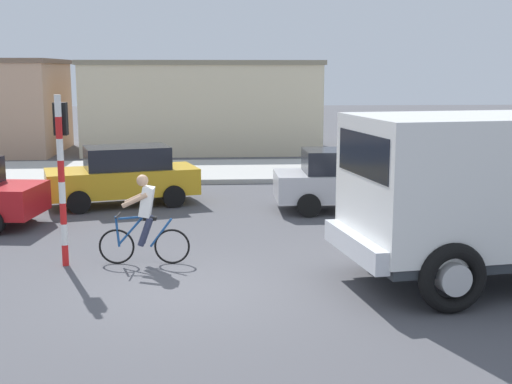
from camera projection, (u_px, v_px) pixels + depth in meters
The scene contains 9 objects.
ground_plane at pixel (196, 289), 11.48m from camera, with size 120.00×120.00×0.00m, color #4C4C51.
sidewalk_far at pixel (203, 171), 24.37m from camera, with size 80.00×5.00×0.16m, color #ADADA8.
truck_foreground at pixel (503, 187), 11.61m from camera, with size 5.73×3.42×2.90m.
cyclist at pixel (144, 220), 12.81m from camera, with size 1.73×0.50×1.72m.
traffic_light_pole at pixel (61, 156), 12.57m from camera, with size 0.24×0.43×3.20m.
car_white_mid at pixel (350, 179), 17.83m from camera, with size 4.02×1.91×1.60m.
car_far_side at pixel (123, 175), 18.54m from camera, with size 4.31×2.70×1.60m.
pedestrian_near_kerb at pixel (374, 166), 20.12m from camera, with size 0.34×0.22×1.62m.
building_mid_block at pixel (203, 105), 31.41m from camera, with size 10.46×6.32×4.05m.
Camera 1 is at (0.25, -11.05, 3.64)m, focal length 47.79 mm.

